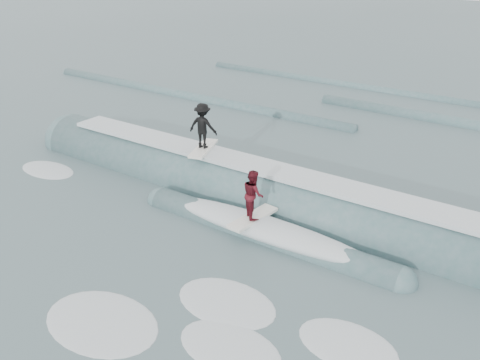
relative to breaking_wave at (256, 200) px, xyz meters
The scene contains 6 objects.
ground 4.72m from the breaking_wave, 92.09° to the right, with size 160.00×160.00×0.00m, color #384F52.
breaking_wave is the anchor object (origin of this frame).
surfer_black 3.43m from the breaking_wave, behind, with size 1.23×2.07×1.84m.
surfer_red 2.64m from the breaking_wave, 59.56° to the right, with size 1.00×2.05×1.72m.
whitewater 5.88m from the breaking_wave, 78.94° to the right, with size 16.84×7.03×0.10m.
far_swells 13.02m from the breaking_wave, 96.47° to the left, with size 40.29×8.65×0.80m.
Camera 1 is at (9.68, -10.07, 8.88)m, focal length 40.00 mm.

